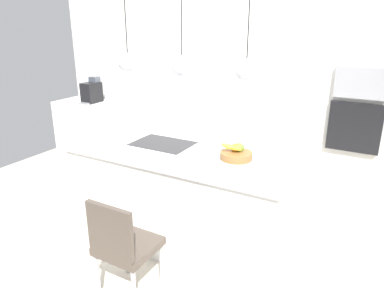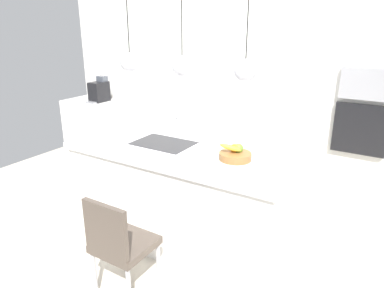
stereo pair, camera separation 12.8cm
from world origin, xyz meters
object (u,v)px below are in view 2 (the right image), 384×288
at_px(fruit_bowl, 235,154).
at_px(microwave, 367,84).
at_px(oven, 360,129).
at_px(chair_near, 119,243).
at_px(coffee_machine, 99,91).

distance_m(fruit_bowl, microwave, 1.83).
bearing_deg(oven, fruit_bowl, -115.57).
bearing_deg(chair_near, fruit_bowl, 60.76).
bearing_deg(chair_near, coffee_machine, 137.23).
bearing_deg(microwave, coffee_machine, -175.39).
xyz_separation_m(fruit_bowl, oven, (0.77, 1.61, -0.06)).
bearing_deg(oven, chair_near, -116.93).
distance_m(coffee_machine, microwave, 3.71).
bearing_deg(microwave, fruit_bowl, -115.57).
xyz_separation_m(fruit_bowl, chair_near, (-0.51, -0.91, -0.52)).
relative_size(fruit_bowl, coffee_machine, 0.72).
bearing_deg(coffee_machine, chair_near, -42.77).
bearing_deg(coffee_machine, fruit_bowl, -24.19).
xyz_separation_m(coffee_machine, chair_near, (2.40, -2.22, -0.58)).
bearing_deg(oven, microwave, 0.00).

